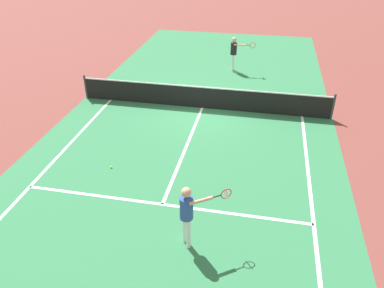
# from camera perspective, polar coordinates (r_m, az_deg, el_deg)

# --- Properties ---
(ground_plane) EXTENTS (60.00, 60.00, 0.00)m
(ground_plane) POSITION_cam_1_polar(r_m,az_deg,el_deg) (16.03, 1.56, 5.49)
(ground_plane) COLOR brown
(court_surface_inbounds) EXTENTS (10.62, 24.40, 0.00)m
(court_surface_inbounds) POSITION_cam_1_polar(r_m,az_deg,el_deg) (16.03, 1.56, 5.49)
(court_surface_inbounds) COLOR #2D7247
(court_surface_inbounds) RESTS_ON ground_plane
(line_sideline_left) EXTENTS (0.10, 11.89, 0.01)m
(line_sideline_left) POSITION_cam_1_polar(r_m,az_deg,el_deg) (12.64, -22.26, -4.75)
(line_sideline_left) COLOR white
(line_sideline_left) RESTS_ON ground_plane
(line_sideline_right) EXTENTS (0.10, 11.89, 0.01)m
(line_sideline_right) POSITION_cam_1_polar(r_m,az_deg,el_deg) (10.94, 17.77, -9.92)
(line_sideline_right) COLOR white
(line_sideline_right) RESTS_ON ground_plane
(line_service_near) EXTENTS (8.22, 0.10, 0.01)m
(line_service_near) POSITION_cam_1_polar(r_m,az_deg,el_deg) (10.74, -4.49, -9.08)
(line_service_near) COLOR white
(line_service_near) RESTS_ON ground_plane
(line_center_service) EXTENTS (0.10, 6.40, 0.01)m
(line_center_service) POSITION_cam_1_polar(r_m,az_deg,el_deg) (13.27, -0.85, -0.34)
(line_center_service) COLOR white
(line_center_service) RESTS_ON ground_plane
(net) EXTENTS (10.52, 0.09, 1.07)m
(net) POSITION_cam_1_polar(r_m,az_deg,el_deg) (15.83, 1.59, 7.10)
(net) COLOR #33383D
(net) RESTS_ON ground_plane
(player_near) EXTENTS (1.15, 0.66, 1.73)m
(player_near) POSITION_cam_1_polar(r_m,az_deg,el_deg) (8.88, -0.66, -9.95)
(player_near) COLOR white
(player_near) RESTS_ON ground_plane
(player_far) EXTENTS (1.25, 0.45, 1.75)m
(player_far) POSITION_cam_1_polar(r_m,az_deg,el_deg) (20.00, 6.40, 13.95)
(player_far) COLOR white
(player_far) RESTS_ON ground_plane
(tennis_ball_mid_court) EXTENTS (0.07, 0.07, 0.07)m
(tennis_ball_mid_court) POSITION_cam_1_polar(r_m,az_deg,el_deg) (12.40, -12.13, -3.44)
(tennis_ball_mid_court) COLOR #CCE033
(tennis_ball_mid_court) RESTS_ON ground_plane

